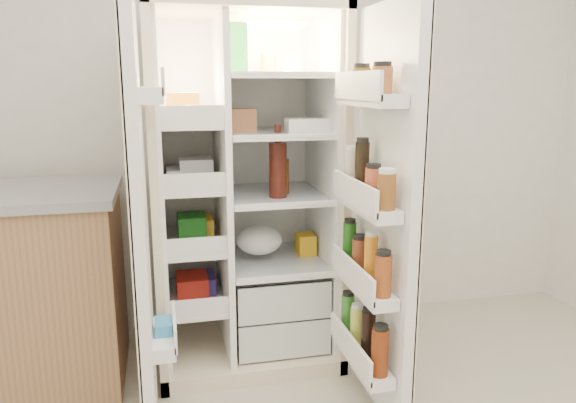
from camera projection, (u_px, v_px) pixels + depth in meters
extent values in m
cube|color=white|center=(264.00, 100.00, 3.11)|extent=(4.00, 0.02, 2.70)
cube|color=beige|center=(235.00, 180.00, 3.10)|extent=(0.92, 0.04, 1.80)
cube|color=beige|center=(156.00, 196.00, 2.69)|extent=(0.04, 0.70, 1.80)
cube|color=beige|center=(326.00, 188.00, 2.89)|extent=(0.04, 0.70, 1.80)
cube|color=beige|center=(241.00, 11.00, 2.60)|extent=(0.92, 0.70, 0.04)
cube|color=beige|center=(247.00, 346.00, 2.97)|extent=(0.92, 0.70, 0.08)
cube|color=white|center=(236.00, 178.00, 3.07)|extent=(0.84, 0.02, 1.68)
cube|color=white|center=(162.00, 191.00, 2.69)|extent=(0.02, 0.62, 1.68)
cube|color=white|center=(321.00, 184.00, 2.88)|extent=(0.02, 0.62, 1.68)
cube|color=white|center=(223.00, 189.00, 2.76)|extent=(0.03, 0.62, 1.68)
cube|color=silver|center=(275.00, 320.00, 2.96)|extent=(0.47, 0.52, 0.19)
cube|color=silver|center=(275.00, 285.00, 2.92)|extent=(0.47, 0.52, 0.19)
cube|color=#FFD18C|center=(271.00, 26.00, 2.70)|extent=(0.30, 0.30, 0.02)
cube|color=silver|center=(196.00, 297.00, 2.85)|extent=(0.28, 0.58, 0.02)
cube|color=silver|center=(194.00, 242.00, 2.78)|extent=(0.28, 0.58, 0.02)
cube|color=silver|center=(191.00, 184.00, 2.72)|extent=(0.28, 0.58, 0.02)
cube|color=silver|center=(189.00, 124.00, 2.66)|extent=(0.28, 0.58, 0.02)
cube|color=silver|center=(274.00, 260.00, 2.91)|extent=(0.49, 0.58, 0.01)
cube|color=silver|center=(274.00, 194.00, 2.83)|extent=(0.49, 0.58, 0.01)
cube|color=silver|center=(273.00, 132.00, 2.76)|extent=(0.49, 0.58, 0.02)
cube|color=silver|center=(273.00, 76.00, 2.70)|extent=(0.49, 0.58, 0.02)
cube|color=red|center=(195.00, 286.00, 2.84)|extent=(0.16, 0.20, 0.10)
cube|color=#227D23|center=(193.00, 229.00, 2.77)|extent=(0.14, 0.18, 0.12)
cube|color=silver|center=(191.00, 175.00, 2.71)|extent=(0.20, 0.22, 0.07)
cube|color=#FD9E2A|center=(188.00, 107.00, 2.64)|extent=(0.15, 0.16, 0.14)
cube|color=#4938A9|center=(195.00, 287.00, 2.84)|extent=(0.18, 0.20, 0.09)
cube|color=gold|center=(193.00, 230.00, 2.77)|extent=(0.14, 0.18, 0.10)
cube|color=silver|center=(191.00, 170.00, 2.70)|extent=(0.16, 0.16, 0.12)
sphere|color=orange|center=(255.00, 339.00, 2.87)|extent=(0.07, 0.07, 0.07)
sphere|color=orange|center=(270.00, 334.00, 2.93)|extent=(0.07, 0.07, 0.07)
sphere|color=orange|center=(290.00, 335.00, 2.91)|extent=(0.07, 0.07, 0.07)
sphere|color=orange|center=(260.00, 327.00, 3.01)|extent=(0.07, 0.07, 0.07)
sphere|color=orange|center=(278.00, 327.00, 3.01)|extent=(0.07, 0.07, 0.07)
sphere|color=orange|center=(297.00, 328.00, 3.00)|extent=(0.07, 0.07, 0.07)
sphere|color=orange|center=(247.00, 333.00, 2.94)|extent=(0.07, 0.07, 0.07)
sphere|color=orange|center=(288.00, 324.00, 3.05)|extent=(0.07, 0.07, 0.07)
ellipsoid|color=#407426|center=(274.00, 281.00, 2.93)|extent=(0.26, 0.24, 0.11)
cylinder|color=#3E140D|center=(278.00, 170.00, 2.69)|extent=(0.09, 0.09, 0.27)
cylinder|color=#652F0B|center=(283.00, 176.00, 2.80)|extent=(0.06, 0.06, 0.18)
cube|color=green|center=(238.00, 48.00, 2.54)|extent=(0.08, 0.08, 0.23)
cylinder|color=white|center=(294.00, 65.00, 2.72)|extent=(0.10, 0.10, 0.09)
cylinder|color=#B06728|center=(268.00, 64.00, 2.74)|extent=(0.08, 0.08, 0.10)
cube|color=white|center=(312.00, 125.00, 2.69)|extent=(0.26, 0.11, 0.07)
cube|color=#AB6944|center=(237.00, 120.00, 2.70)|extent=(0.18, 0.10, 0.11)
ellipsoid|color=silver|center=(259.00, 246.00, 2.87)|extent=(0.24, 0.22, 0.15)
cube|color=yellow|center=(306.00, 244.00, 2.97)|extent=(0.09, 0.11, 0.11)
cube|color=white|center=(140.00, 224.00, 2.15)|extent=(0.05, 0.40, 1.72)
cube|color=beige|center=(133.00, 224.00, 2.15)|extent=(0.01, 0.40, 1.72)
cube|color=white|center=(164.00, 338.00, 2.28)|extent=(0.09, 0.32, 0.06)
cube|color=white|center=(151.00, 95.00, 2.06)|extent=(0.09, 0.32, 0.06)
cube|color=#338CCC|center=(164.00, 332.00, 2.27)|extent=(0.07, 0.12, 0.10)
cube|color=white|center=(385.00, 215.00, 2.29)|extent=(0.05, 0.58, 1.72)
cube|color=beige|center=(390.00, 215.00, 2.30)|extent=(0.01, 0.58, 1.72)
cube|color=white|center=(361.00, 357.00, 2.41)|extent=(0.11, 0.50, 0.05)
cube|color=white|center=(364.00, 284.00, 2.34)|extent=(0.11, 0.50, 0.05)
cube|color=white|center=(366.00, 205.00, 2.26)|extent=(0.11, 0.50, 0.05)
cube|color=white|center=(369.00, 100.00, 2.17)|extent=(0.11, 0.50, 0.05)
cylinder|color=maroon|center=(380.00, 352.00, 2.19)|extent=(0.07, 0.07, 0.20)
cylinder|color=black|center=(368.00, 335.00, 2.31)|extent=(0.06, 0.06, 0.22)
cylinder|color=#CAD346|center=(357.00, 327.00, 2.44)|extent=(0.06, 0.06, 0.18)
cylinder|color=#32802A|center=(348.00, 314.00, 2.57)|extent=(0.06, 0.06, 0.19)
cylinder|color=#8F3F17|center=(383.00, 276.00, 2.12)|extent=(0.07, 0.07, 0.17)
cylinder|color=orange|center=(371.00, 260.00, 2.24)|extent=(0.06, 0.06, 0.21)
cylinder|color=brown|center=(359.00, 257.00, 2.37)|extent=(0.07, 0.07, 0.16)
cylinder|color=#1C5A14|center=(349.00, 244.00, 2.49)|extent=(0.06, 0.06, 0.20)
cylinder|color=brown|center=(386.00, 192.00, 2.05)|extent=(0.07, 0.07, 0.14)
cylinder|color=#B74B2F|center=(373.00, 185.00, 2.18)|extent=(0.07, 0.07, 0.14)
cylinder|color=black|center=(362.00, 169.00, 2.29)|extent=(0.06, 0.06, 0.23)
cylinder|color=beige|center=(351.00, 170.00, 2.42)|extent=(0.06, 0.06, 0.18)
cylinder|color=brown|center=(382.00, 80.00, 2.04)|extent=(0.08, 0.08, 0.10)
cylinder|color=brown|center=(361.00, 80.00, 2.25)|extent=(0.08, 0.08, 0.10)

